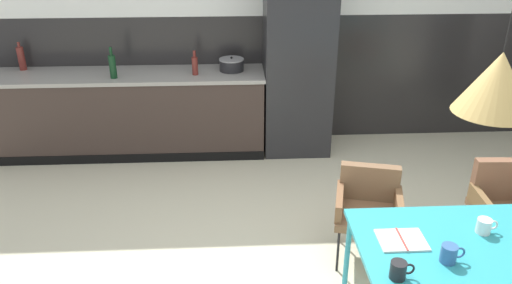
{
  "coord_description": "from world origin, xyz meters",
  "views": [
    {
      "loc": [
        -0.47,
        -2.72,
        2.52
      ],
      "look_at": [
        -0.29,
        0.7,
        0.9
      ],
      "focal_mm": 35.16,
      "sensor_mm": 36.0,
      "label": 1
    }
  ],
  "objects_px": {
    "bottle_wine_green": "(195,65)",
    "bottle_vinegar_dark": "(113,66)",
    "armchair_corner_seat": "(506,200)",
    "mug_tall_blue": "(449,254)",
    "mug_wide_latte": "(399,270)",
    "refrigerator_column": "(298,65)",
    "pendant_lamp_over_table_near": "(497,83)",
    "bottle_spice_small": "(21,58)",
    "open_book": "(402,240)",
    "armchair_facing_counter": "(368,202)",
    "mug_glass_clear": "(484,226)",
    "cooking_pot": "(232,65)"
  },
  "relations": [
    {
      "from": "bottle_spice_small",
      "to": "open_book",
      "type": "bearing_deg",
      "value": -42.85
    },
    {
      "from": "mug_wide_latte",
      "to": "bottle_vinegar_dark",
      "type": "bearing_deg",
      "value": 124.84
    },
    {
      "from": "mug_wide_latte",
      "to": "bottle_spice_small",
      "type": "distance_m",
      "value": 4.55
    },
    {
      "from": "open_book",
      "to": "mug_glass_clear",
      "type": "distance_m",
      "value": 0.52
    },
    {
      "from": "refrigerator_column",
      "to": "open_book",
      "type": "relative_size",
      "value": 7.02
    },
    {
      "from": "bottle_vinegar_dark",
      "to": "pendant_lamp_over_table_near",
      "type": "relative_size",
      "value": 0.26
    },
    {
      "from": "armchair_facing_counter",
      "to": "mug_tall_blue",
      "type": "relative_size",
      "value": 5.24
    },
    {
      "from": "mug_tall_blue",
      "to": "cooking_pot",
      "type": "relative_size",
      "value": 0.51
    },
    {
      "from": "mug_glass_clear",
      "to": "bottle_spice_small",
      "type": "bearing_deg",
      "value": 141.93
    },
    {
      "from": "armchair_corner_seat",
      "to": "mug_wide_latte",
      "type": "distance_m",
      "value": 1.65
    },
    {
      "from": "refrigerator_column",
      "to": "bottle_wine_green",
      "type": "bearing_deg",
      "value": -175.82
    },
    {
      "from": "mug_wide_latte",
      "to": "bottle_spice_small",
      "type": "bearing_deg",
      "value": 133.17
    },
    {
      "from": "mug_glass_clear",
      "to": "mug_tall_blue",
      "type": "bearing_deg",
      "value": -141.33
    },
    {
      "from": "armchair_corner_seat",
      "to": "open_book",
      "type": "bearing_deg",
      "value": 38.17
    },
    {
      "from": "mug_wide_latte",
      "to": "bottle_vinegar_dark",
      "type": "height_order",
      "value": "bottle_vinegar_dark"
    },
    {
      "from": "mug_tall_blue",
      "to": "bottle_wine_green",
      "type": "xyz_separation_m",
      "value": [
        -1.56,
        2.92,
        0.23
      ]
    },
    {
      "from": "cooking_pot",
      "to": "armchair_corner_seat",
      "type": "bearing_deg",
      "value": -45.35
    },
    {
      "from": "mug_tall_blue",
      "to": "refrigerator_column",
      "type": "bearing_deg",
      "value": 98.8
    },
    {
      "from": "pendant_lamp_over_table_near",
      "to": "bottle_wine_green",
      "type": "bearing_deg",
      "value": 121.12
    },
    {
      "from": "armchair_facing_counter",
      "to": "mug_glass_clear",
      "type": "relative_size",
      "value": 5.5
    },
    {
      "from": "armchair_corner_seat",
      "to": "bottle_wine_green",
      "type": "height_order",
      "value": "bottle_wine_green"
    },
    {
      "from": "armchair_facing_counter",
      "to": "pendant_lamp_over_table_near",
      "type": "xyz_separation_m",
      "value": [
        0.29,
        -0.92,
        1.26
      ]
    },
    {
      "from": "mug_wide_latte",
      "to": "bottle_spice_small",
      "type": "xyz_separation_m",
      "value": [
        -3.11,
        3.31,
        0.26
      ]
    },
    {
      "from": "bottle_spice_small",
      "to": "bottle_vinegar_dark",
      "type": "height_order",
      "value": "bottle_vinegar_dark"
    },
    {
      "from": "mug_glass_clear",
      "to": "mug_wide_latte",
      "type": "height_order",
      "value": "mug_wide_latte"
    },
    {
      "from": "armchair_facing_counter",
      "to": "pendant_lamp_over_table_near",
      "type": "distance_m",
      "value": 1.58
    },
    {
      "from": "refrigerator_column",
      "to": "bottle_wine_green",
      "type": "distance_m",
      "value": 1.1
    },
    {
      "from": "mug_glass_clear",
      "to": "bottle_wine_green",
      "type": "xyz_separation_m",
      "value": [
        -1.88,
        2.67,
        0.24
      ]
    },
    {
      "from": "armchair_facing_counter",
      "to": "mug_wide_latte",
      "type": "bearing_deg",
      "value": 95.53
    },
    {
      "from": "armchair_facing_counter",
      "to": "bottle_wine_green",
      "type": "relative_size",
      "value": 2.8
    },
    {
      "from": "refrigerator_column",
      "to": "pendant_lamp_over_table_near",
      "type": "distance_m",
      "value": 3.04
    },
    {
      "from": "armchair_facing_counter",
      "to": "open_book",
      "type": "bearing_deg",
      "value": 100.7
    },
    {
      "from": "mug_wide_latte",
      "to": "bottle_vinegar_dark",
      "type": "relative_size",
      "value": 0.41
    },
    {
      "from": "mug_tall_blue",
      "to": "bottle_vinegar_dark",
      "type": "height_order",
      "value": "bottle_vinegar_dark"
    },
    {
      "from": "refrigerator_column",
      "to": "armchair_corner_seat",
      "type": "distance_m",
      "value": 2.49
    },
    {
      "from": "bottle_vinegar_dark",
      "to": "pendant_lamp_over_table_near",
      "type": "height_order",
      "value": "pendant_lamp_over_table_near"
    },
    {
      "from": "mug_wide_latte",
      "to": "armchair_corner_seat",
      "type": "bearing_deg",
      "value": 41.98
    },
    {
      "from": "armchair_corner_seat",
      "to": "armchair_facing_counter",
      "type": "relative_size",
      "value": 1.09
    },
    {
      "from": "mug_glass_clear",
      "to": "cooking_pot",
      "type": "xyz_separation_m",
      "value": [
        -1.5,
        2.79,
        0.2
      ]
    },
    {
      "from": "bottle_wine_green",
      "to": "open_book",
      "type": "bearing_deg",
      "value": -63.49
    },
    {
      "from": "mug_glass_clear",
      "to": "bottle_spice_small",
      "type": "distance_m",
      "value": 4.77
    },
    {
      "from": "armchair_facing_counter",
      "to": "bottle_vinegar_dark",
      "type": "bearing_deg",
      "value": -25.32
    },
    {
      "from": "mug_wide_latte",
      "to": "bottle_wine_green",
      "type": "height_order",
      "value": "bottle_wine_green"
    },
    {
      "from": "bottle_vinegar_dark",
      "to": "bottle_spice_small",
      "type": "bearing_deg",
      "value": 161.88
    },
    {
      "from": "mug_glass_clear",
      "to": "pendant_lamp_over_table_near",
      "type": "bearing_deg",
      "value": -144.89
    },
    {
      "from": "armchair_corner_seat",
      "to": "mug_tall_blue",
      "type": "bearing_deg",
      "value": 50.36
    },
    {
      "from": "bottle_wine_green",
      "to": "bottle_vinegar_dark",
      "type": "bearing_deg",
      "value": -175.4
    },
    {
      "from": "mug_wide_latte",
      "to": "mug_tall_blue",
      "type": "bearing_deg",
      "value": 20.28
    },
    {
      "from": "refrigerator_column",
      "to": "cooking_pot",
      "type": "relative_size",
      "value": 7.27
    },
    {
      "from": "mug_tall_blue",
      "to": "mug_wide_latte",
      "type": "height_order",
      "value": "mug_tall_blue"
    }
  ]
}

